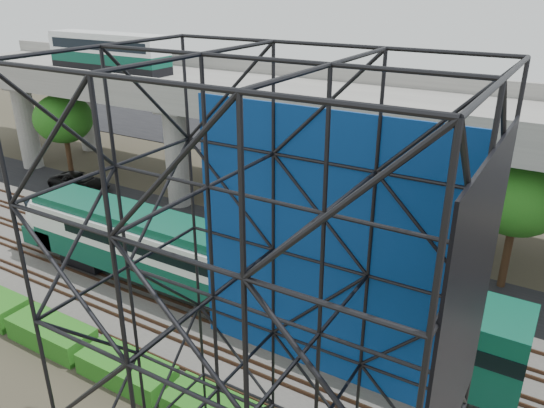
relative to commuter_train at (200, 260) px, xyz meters
The scene contains 13 objects.
ground 3.52m from the commuter_train, 99.74° to the right, with size 140.00×140.00×0.00m, color #474233.
ballast_bed 2.80m from the commuter_train, behind, with size 90.00×12.00×0.20m, color slate.
service_road 8.97m from the commuter_train, 92.31° to the left, with size 90.00×5.00×0.08m, color black.
parking_lot 32.13m from the commuter_train, 90.61° to the left, with size 90.00×18.00×0.08m, color black.
harbor_water 54.08m from the commuter_train, 90.36° to the left, with size 140.00×40.00×0.03m, color #486176.
rail_tracks 2.62m from the commuter_train, behind, with size 90.00×9.52×0.16m.
commuter_train is the anchor object (origin of this frame).
overpass 15.09m from the commuter_train, 97.32° to the left, with size 80.00×12.00×12.40m.
scaffold_tower 14.95m from the commuter_train, 44.56° to the right, with size 9.36×6.36×15.00m.
hedge_strip 6.75m from the commuter_train, 83.99° to the right, with size 34.60×1.80×1.20m.
trees 15.27m from the commuter_train, 109.48° to the left, with size 40.94×16.94×7.69m.
suv 21.35m from the commuter_train, 156.55° to the left, with size 2.47×5.35×1.49m, color black.
parked_cars 31.60m from the commuter_train, 88.89° to the left, with size 39.35×9.60×1.30m.
Camera 1 is at (16.15, -17.13, 16.42)m, focal length 35.00 mm.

